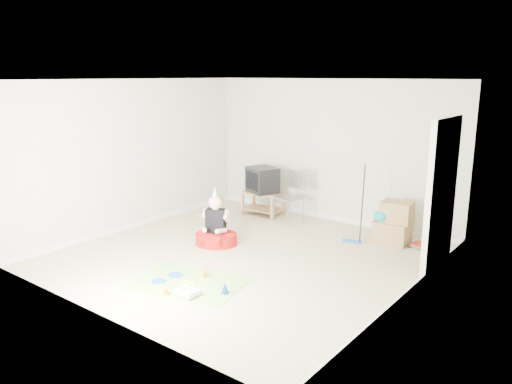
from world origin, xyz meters
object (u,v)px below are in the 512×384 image
Objects in this scene: crt_tv at (262,180)px; folding_chair at (289,197)px; seated_woman at (216,232)px; birthday_cake at (188,292)px; cardboard_boxes at (393,223)px; tv_stand at (262,201)px.

folding_chair is (0.68, -0.10, -0.22)m from crt_tv.
seated_woman is (-0.22, -1.75, -0.26)m from folding_chair.
seated_woman is 1.92m from birthday_cake.
folding_chair is 2.01m from cardboard_boxes.
tv_stand is 1.36× the size of crt_tv.
birthday_cake is (1.46, -3.49, -0.23)m from tv_stand.
cardboard_boxes is at bearing 21.45° from crt_tv.
tv_stand is at bearing -67.51° from crt_tv.
birthday_cake is at bearing -109.47° from cardboard_boxes.
crt_tv is 3.84m from birthday_cake.
birthday_cake is (1.46, -3.49, -0.66)m from crt_tv.
seated_woman is at bearing 121.46° from birthday_cake.
cardboard_boxes is at bearing 39.19° from seated_woman.
birthday_cake is at bearing -76.96° from folding_chair.
cardboard_boxes is at bearing 70.53° from birthday_cake.
cardboard_boxes is at bearing 1.58° from folding_chair.
tv_stand is 1.10× the size of cardboard_boxes.
crt_tv is at bearing 103.98° from seated_woman.
cardboard_boxes is at bearing -1.04° from tv_stand.
folding_chair is 3.56× the size of birthday_cake.
seated_woman is (0.46, -1.85, -0.06)m from tv_stand.
tv_stand is 0.43m from crt_tv.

